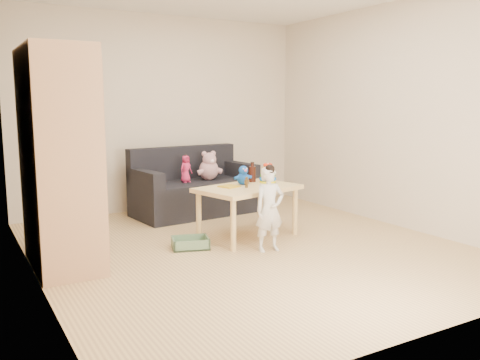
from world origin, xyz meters
TOP-DOWN VIEW (x-y plane):
  - room at (0.00, 0.00)m, footprint 4.50×4.50m
  - wardrobe at (-1.72, 0.34)m, footprint 0.53×1.06m
  - sofa at (0.19, 1.67)m, footprint 1.63×0.94m
  - play_table at (0.19, 0.33)m, footprint 1.19×0.90m
  - storage_bin at (-0.52, 0.26)m, footprint 0.43×0.36m
  - toddler at (0.12, -0.21)m, footprint 0.32×0.23m
  - pink_bear at (0.39, 1.67)m, footprint 0.33×0.29m
  - doll at (0.04, 1.62)m, footprint 0.20×0.16m
  - ring_stacker at (0.52, 0.45)m, footprint 0.19×0.19m
  - brown_bottle at (0.40, 0.58)m, footprint 0.08×0.08m
  - blue_plush at (0.21, 0.47)m, footprint 0.18×0.14m
  - wooden_figure at (0.14, 0.26)m, footprint 0.05×0.04m
  - yellow_book at (0.00, 0.40)m, footprint 0.23×0.23m

SIDE VIEW (x-z plane):
  - storage_bin at x=-0.52m, z-range 0.00..0.11m
  - sofa at x=0.19m, z-range 0.00..0.44m
  - play_table at x=0.19m, z-range 0.00..0.56m
  - toddler at x=0.12m, z-range 0.00..0.81m
  - yellow_book at x=0.00m, z-range 0.56..0.57m
  - pink_bear at x=0.39m, z-range 0.44..0.76m
  - doll at x=0.04m, z-range 0.44..0.78m
  - wooden_figure at x=0.14m, z-range 0.56..0.68m
  - ring_stacker at x=0.52m, z-range 0.54..0.76m
  - brown_bottle at x=0.40m, z-range 0.54..0.77m
  - blue_plush at x=0.21m, z-range 0.56..0.77m
  - wardrobe at x=-1.72m, z-range 0.00..1.92m
  - room at x=0.00m, z-range -0.95..3.55m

